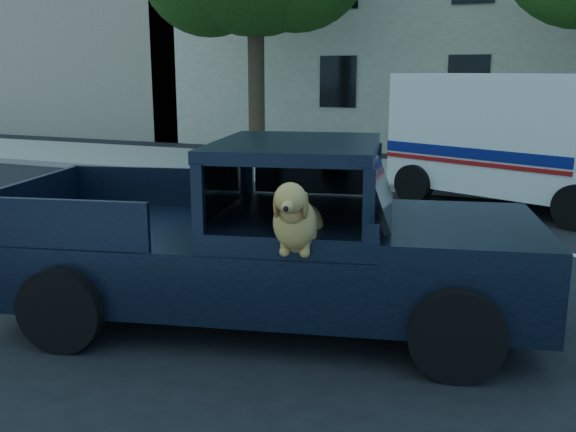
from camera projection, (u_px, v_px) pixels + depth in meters
name	position (u px, v px, depth m)	size (l,w,h in m)	color
ground	(213.00, 295.00, 7.47)	(120.00, 120.00, 0.00)	black
far_sidewalk	(397.00, 174.00, 15.72)	(60.00, 4.00, 0.15)	gray
lane_stripes	(438.00, 242.00, 9.77)	(21.60, 0.14, 0.01)	silver
building_main	(551.00, 7.00, 20.17)	(26.00, 6.00, 9.00)	beige
building_left	(91.00, 35.00, 27.07)	(12.00, 6.00, 8.00)	tan
pickup_truck	(263.00, 262.00, 6.58)	(5.59, 3.26, 1.88)	black
mail_truck	(514.00, 150.00, 12.11)	(5.01, 3.67, 2.50)	silver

